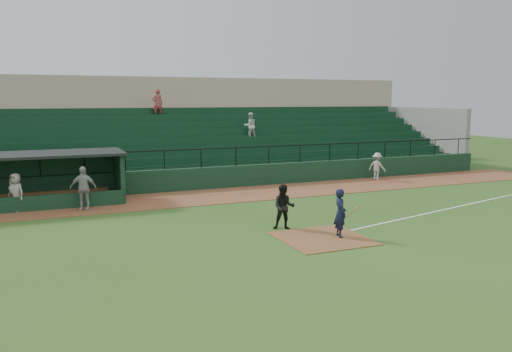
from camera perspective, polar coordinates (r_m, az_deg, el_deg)
name	(u,v)px	position (r m, az deg, el deg)	size (l,w,h in m)	color
ground	(309,232)	(19.18, 5.88, -6.19)	(90.00, 90.00, 0.00)	#2D521A
warning_track	(233,195)	(26.29, -2.56, -2.09)	(40.00, 4.00, 0.03)	brown
home_plate_dirt	(323,238)	(18.34, 7.40, -6.86)	(3.00, 3.00, 0.03)	brown
foul_line	(452,208)	(24.83, 20.92, -3.31)	(18.00, 0.09, 0.01)	white
stadium_structure	(188,138)	(33.99, -7.59, 4.15)	(38.00, 13.08, 6.40)	black
dugout	(23,176)	(26.03, -24.41, -0.02)	(8.90, 3.20, 2.42)	black
batter_at_plate	(340,213)	(18.41, 9.32, -4.09)	(1.06, 0.72, 1.75)	black
umpire	(284,207)	(19.32, 3.12, -3.46)	(0.83, 0.64, 1.70)	black
runner	(377,166)	(31.66, 13.26, 1.04)	(1.06, 0.61, 1.64)	#A8A29D
dugout_player_a	(83,188)	(23.75, -18.60, -1.28)	(1.13, 0.47, 1.93)	#A29D97
dugout_player_b	(16,192)	(24.54, -25.04, -1.64)	(0.82, 0.53, 1.67)	#9F9995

